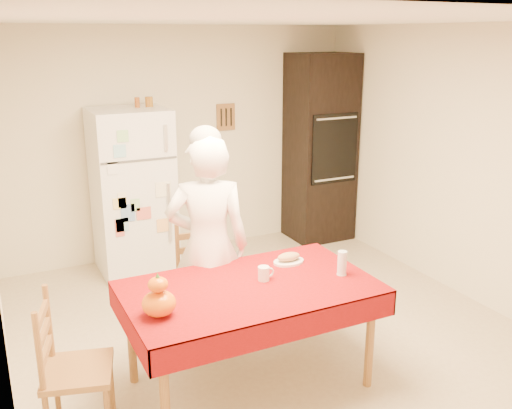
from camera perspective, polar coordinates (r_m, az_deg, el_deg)
floor at (r=4.86m, az=1.79°, el=-12.95°), size 4.50×4.50×0.00m
room_shell at (r=4.30m, az=1.97°, el=6.22°), size 4.02×4.52×2.51m
refrigerator at (r=5.97m, az=-12.23°, el=1.22°), size 0.75×0.74×1.70m
oven_cabinet at (r=6.84m, az=6.43°, el=5.60°), size 0.70×0.62×2.20m
dining_table at (r=3.94m, az=-0.63°, el=-9.04°), size 1.70×1.00×0.76m
chair_far at (r=4.68m, az=-5.27°, el=-7.27°), size 0.45×0.44×0.95m
chair_left at (r=3.72m, az=-18.46°, el=-14.87°), size 0.50×0.51×0.95m
seated_woman at (r=4.32m, az=-4.81°, el=-4.27°), size 0.73×0.60×1.72m
coffee_mug at (r=3.97m, az=0.77°, el=-6.92°), size 0.08×0.08×0.10m
pumpkin_lower at (r=3.54m, az=-9.68°, el=-9.73°), size 0.21×0.21×0.16m
pumpkin_upper at (r=3.49m, az=-9.78°, el=-7.89°), size 0.12×0.12×0.09m
wine_glass at (r=4.09m, az=8.60°, el=-5.81°), size 0.07×0.07×0.18m
bread_plate at (r=4.28m, az=3.28°, el=-5.74°), size 0.24×0.24×0.02m
bread_loaf at (r=4.27m, az=3.29°, el=-5.23°), size 0.18×0.10×0.06m
spice_jar_left at (r=5.88m, az=-11.80°, el=9.97°), size 0.05×0.05×0.10m
spice_jar_mid at (r=5.90m, az=-10.78°, el=10.05°), size 0.05×0.05×0.10m
spice_jar_right at (r=5.91m, az=-10.52°, el=10.07°), size 0.05×0.05×0.10m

